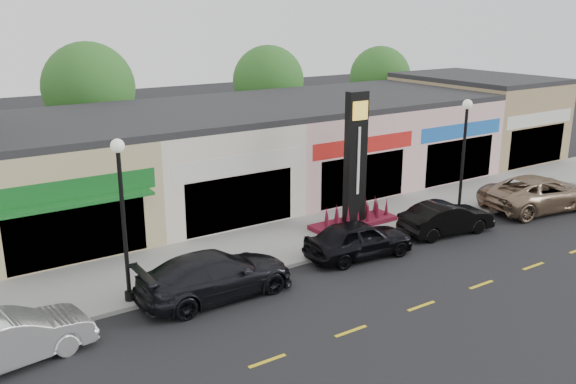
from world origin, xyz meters
The scene contains 19 objects.
ground centered at (0.00, 0.00, 0.00)m, with size 120.00×120.00×0.00m, color black.
sidewalk centered at (0.00, 4.35, 0.07)m, with size 52.00×4.30×0.15m, color gray.
curb centered at (0.00, 2.10, 0.07)m, with size 52.00×0.20×0.15m, color gray.
shop_beige centered at (-8.50, 11.46, 2.40)m, with size 7.00×10.85×4.80m.
shop_cream centered at (-1.50, 11.47, 2.40)m, with size 7.00×10.01×4.80m.
shop_pink_w centered at (5.50, 11.47, 2.40)m, with size 7.00×10.01×4.80m.
shop_pink_e centered at (12.50, 11.47, 2.40)m, with size 7.00×10.01×4.80m.
shop_tan centered at (19.50, 11.48, 2.65)m, with size 7.00×10.01×5.30m.
tree_rear_west centered at (-4.00, 19.50, 5.22)m, with size 5.20×5.20×7.83m.
tree_rear_mid centered at (8.00, 19.50, 4.88)m, with size 4.80×4.80×7.29m.
tree_rear_east centered at (18.00, 19.50, 4.63)m, with size 4.60×4.60×6.94m.
lamp_west_near centered at (-8.00, 2.50, 3.48)m, with size 0.44×0.44×5.47m.
lamp_east_near centered at (8.00, 2.50, 3.48)m, with size 0.44×0.44×5.47m.
pylon_sign centered at (3.00, 4.20, 2.27)m, with size 4.20×1.30×6.00m.
car_white_van centered at (-11.95, 0.86, 0.74)m, with size 4.48×1.56×1.48m, color white.
car_dark_sedan centered at (-5.33, 1.40, 0.80)m, with size 5.49×2.23×1.59m, color black.
car_black_sedan centered at (0.99, 1.43, 0.76)m, with size 4.47×1.80×1.52m, color black.
car_black_conv centered at (5.94, 1.39, 0.71)m, with size 4.30×1.50×1.42m, color black.
car_gold_suv centered at (12.35, 1.26, 0.84)m, with size 6.06×2.79×1.68m, color #8C7259.
Camera 1 is at (-13.79, -15.81, 9.37)m, focal length 38.00 mm.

